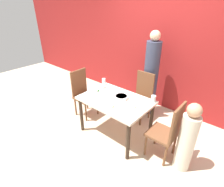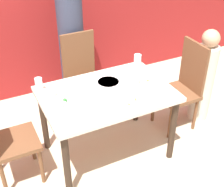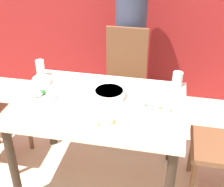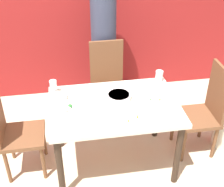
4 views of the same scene
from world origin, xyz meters
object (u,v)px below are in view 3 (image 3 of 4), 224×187
plate_rice_adult (108,122)px  glass_water_tall (177,79)px  chair_adult_spot (124,80)px  person_adult (131,37)px  bowl_curry (109,93)px

plate_rice_adult → glass_water_tall: (0.40, 0.58, 0.04)m
chair_adult_spot → glass_water_tall: size_ratio=8.86×
chair_adult_spot → person_adult: person_adult is taller
bowl_curry → glass_water_tall: bearing=29.3°
bowl_curry → glass_water_tall: size_ratio=2.04×
glass_water_tall → bowl_curry: bearing=-150.7°
person_adult → plate_rice_adult: bearing=-87.3°
bowl_curry → plate_rice_adult: bowl_curry is taller
plate_rice_adult → person_adult: bearing=92.7°
person_adult → bowl_curry: person_adult is taller
chair_adult_spot → bowl_curry: (0.00, -0.67, 0.25)m
chair_adult_spot → plate_rice_adult: 1.02m
chair_adult_spot → bowl_curry: bearing=-89.9°
person_adult → plate_rice_adult: 1.30m
person_adult → plate_rice_adult: person_adult is taller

